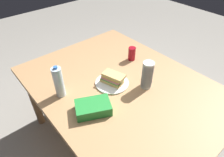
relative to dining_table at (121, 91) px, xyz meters
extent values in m
plane|color=gray|center=(0.00, 0.00, -0.65)|extent=(8.00, 8.00, 0.00)
cube|color=tan|center=(0.00, 0.00, 0.06)|extent=(1.57, 1.19, 0.04)
cylinder|color=#977049|center=(-0.70, -0.51, -0.31)|extent=(0.07, 0.07, 0.68)
cylinder|color=#977049|center=(-0.70, 0.51, -0.31)|extent=(0.07, 0.07, 0.68)
cylinder|color=#977049|center=(0.70, 0.51, -0.31)|extent=(0.07, 0.07, 0.68)
cylinder|color=white|center=(-0.05, -0.05, 0.08)|extent=(0.26, 0.26, 0.01)
cube|color=#DBB26B|center=(-0.05, -0.05, 0.10)|extent=(0.19, 0.14, 0.02)
cube|color=#599E3F|center=(-0.05, -0.05, 0.12)|extent=(0.18, 0.13, 0.01)
cube|color=#C6727A|center=(-0.05, -0.05, 0.13)|extent=(0.17, 0.12, 0.02)
cube|color=yellow|center=(-0.05, -0.05, 0.14)|extent=(0.17, 0.12, 0.01)
cube|color=#DBB26B|center=(-0.04, -0.04, 0.16)|extent=(0.19, 0.14, 0.02)
cylinder|color=maroon|center=(-0.20, 0.31, 0.14)|extent=(0.07, 0.07, 0.12)
cube|color=#268C38|center=(0.08, -0.33, 0.11)|extent=(0.24, 0.27, 0.07)
cylinder|color=silver|center=(-0.20, -0.42, 0.19)|extent=(0.07, 0.07, 0.24)
cylinder|color=blue|center=(-0.20, -0.42, 0.32)|extent=(0.03, 0.03, 0.02)
cylinder|color=silver|center=(0.14, 0.12, 0.12)|extent=(0.08, 0.08, 0.09)
cylinder|color=silver|center=(0.14, 0.12, 0.14)|extent=(0.08, 0.08, 0.09)
cylinder|color=silver|center=(0.14, 0.12, 0.16)|extent=(0.08, 0.08, 0.09)
cylinder|color=silver|center=(0.14, 0.12, 0.18)|extent=(0.08, 0.08, 0.09)
cylinder|color=silver|center=(0.14, 0.12, 0.19)|extent=(0.08, 0.08, 0.09)
cylinder|color=silver|center=(0.14, 0.12, 0.21)|extent=(0.08, 0.08, 0.09)
cylinder|color=silver|center=(0.14, 0.12, 0.23)|extent=(0.08, 0.08, 0.09)
cylinder|color=silver|center=(0.14, 0.12, 0.25)|extent=(0.08, 0.08, 0.09)
camera|label=1|loc=(0.83, -0.81, 1.07)|focal=31.22mm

